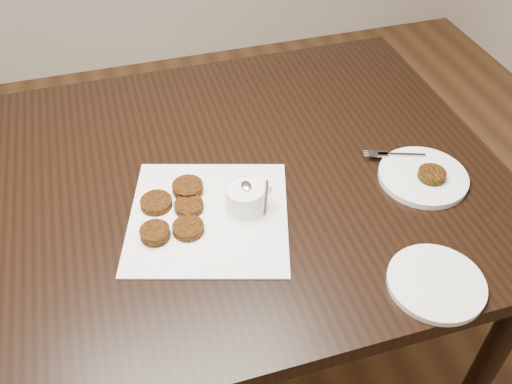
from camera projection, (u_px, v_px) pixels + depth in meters
The scene contains 6 objects.
table at pixel (183, 289), 1.48m from camera, with size 1.51×0.97×0.75m, color black.
napkin at pixel (209, 216), 1.15m from camera, with size 0.33×0.33×0.00m, color white.
sauce_ramekin at pixel (245, 187), 1.12m from camera, with size 0.11×0.11×0.12m, color white, non-canonical shape.
patty_cluster at pixel (175, 211), 1.14m from camera, with size 0.23×0.23×0.02m, color #68350D, non-canonical shape.
plate_with_patty at pixel (424, 174), 1.23m from camera, with size 0.20×0.20×0.03m, color white, non-canonical shape.
plate_empty at pixel (436, 283), 1.02m from camera, with size 0.18×0.18×0.01m, color white.
Camera 1 is at (-0.06, -0.76, 1.58)m, focal length 38.79 mm.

